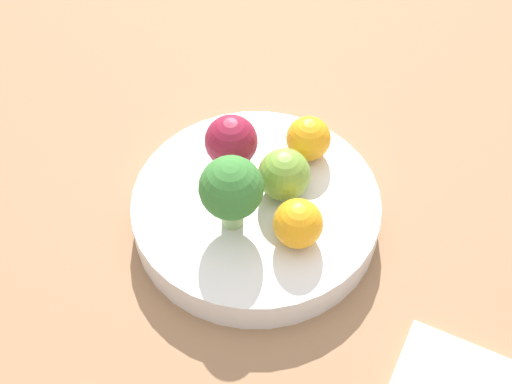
{
  "coord_description": "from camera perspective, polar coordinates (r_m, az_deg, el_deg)",
  "views": [
    {
      "loc": [
        0.29,
        -0.24,
        0.52
      ],
      "look_at": [
        0.0,
        0.0,
        0.06
      ],
      "focal_mm": 50.0,
      "sensor_mm": 36.0,
      "label": 1
    }
  ],
  "objects": [
    {
      "name": "apple_green",
      "position": [
        0.59,
        2.27,
        1.41
      ],
      "size": [
        0.04,
        0.04,
        0.04
      ],
      "color": "olive",
      "rests_on": "bowl"
    },
    {
      "name": "table_surface",
      "position": [
        0.63,
        0.0,
        -2.94
      ],
      "size": [
        1.2,
        1.2,
        0.02
      ],
      "color": "#936D4C",
      "rests_on": "ground_plane"
    },
    {
      "name": "ground_plane",
      "position": [
        0.64,
        0.0,
        -3.47
      ],
      "size": [
        6.0,
        6.0,
        0.0
      ],
      "primitive_type": "plane",
      "color": "gray"
    },
    {
      "name": "orange_front",
      "position": [
        0.62,
        4.21,
        4.29
      ],
      "size": [
        0.04,
        0.04,
        0.04
      ],
      "color": "orange",
      "rests_on": "bowl"
    },
    {
      "name": "bowl",
      "position": [
        0.61,
        0.0,
        -1.52
      ],
      "size": [
        0.21,
        0.21,
        0.03
      ],
      "color": "white",
      "rests_on": "table_surface"
    },
    {
      "name": "broccoli",
      "position": [
        0.55,
        -2.0,
        0.21
      ],
      "size": [
        0.05,
        0.05,
        0.07
      ],
      "color": "#99C17A",
      "rests_on": "bowl"
    },
    {
      "name": "apple_red",
      "position": [
        0.61,
        -2.0,
        4.08
      ],
      "size": [
        0.05,
        0.05,
        0.05
      ],
      "color": "maroon",
      "rests_on": "bowl"
    },
    {
      "name": "orange_back",
      "position": [
        0.56,
        3.32,
        -2.57
      ],
      "size": [
        0.04,
        0.04,
        0.04
      ],
      "color": "orange",
      "rests_on": "bowl"
    }
  ]
}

